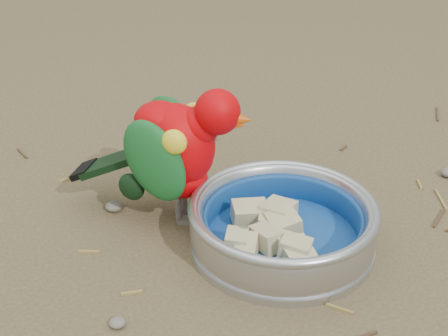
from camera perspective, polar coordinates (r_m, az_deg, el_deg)
name	(u,v)px	position (r m, az deg, el deg)	size (l,w,h in m)	color
ground	(267,266)	(0.74, 3.93, -8.91)	(60.00, 60.00, 0.00)	brown
food_bowl	(282,241)	(0.76, 5.30, -6.70)	(0.22, 0.22, 0.02)	#B2B2BA
bowl_wall	(283,221)	(0.75, 5.41, -4.83)	(0.22, 0.22, 0.04)	#B2B2BA
fruit_wedges	(283,226)	(0.75, 5.38, -5.27)	(0.13, 0.13, 0.03)	#C8B787
lory_parrot	(176,157)	(0.78, -4.37, 1.02)	(0.10, 0.22, 0.17)	#C80106
ground_debris	(261,252)	(0.75, 3.44, -7.71)	(0.90, 0.80, 0.01)	olive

